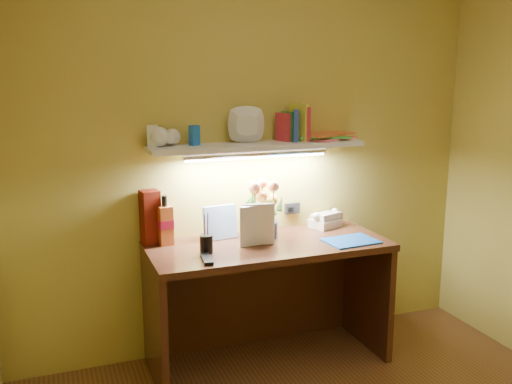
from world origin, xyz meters
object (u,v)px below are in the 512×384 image
Objects in this scene: desk at (268,303)px; telephone at (326,219)px; flower_bouquet at (262,210)px; whisky_bottle at (165,220)px; desk_clock at (336,219)px.

desk is 0.67m from telephone.
whisky_bottle is at bearing 174.62° from flower_bouquet.
whisky_bottle is at bearing -173.57° from desk_clock.
whisky_bottle is at bearing 161.55° from desk.
whisky_bottle is (-1.04, -0.01, 0.09)m from telephone.
flower_bouquet reaches higher than whisky_bottle.
telephone is at bearing -165.78° from desk_clock.
telephone is at bearing 22.64° from desk.
desk is at bearing -18.45° from whisky_bottle.
flower_bouquet is (0.01, 0.13, 0.54)m from desk.
desk is 0.73m from desk_clock.
flower_bouquet is at bearing 86.15° from desk.
whisky_bottle reaches higher than desk.
desk is 0.56m from flower_bouquet.
desk_clock is 0.29× the size of whisky_bottle.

